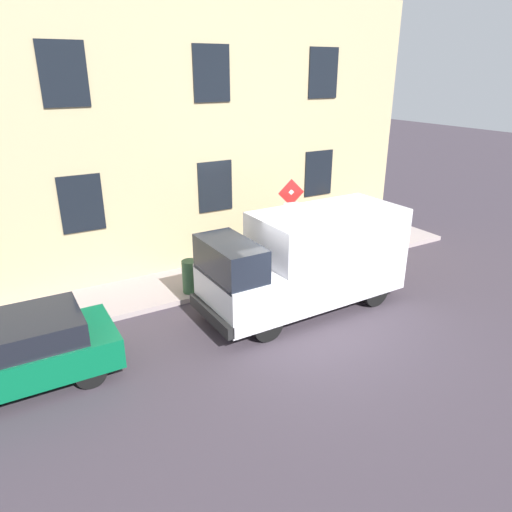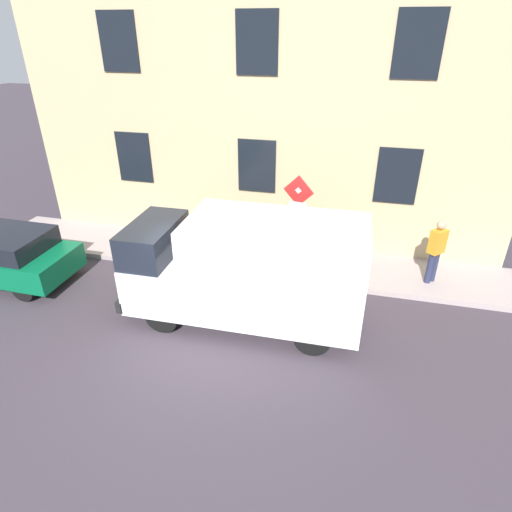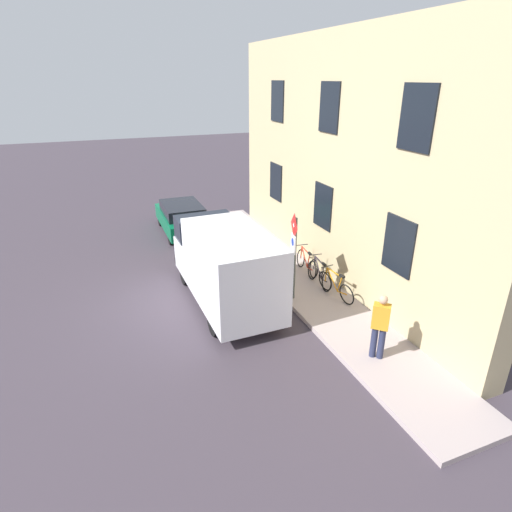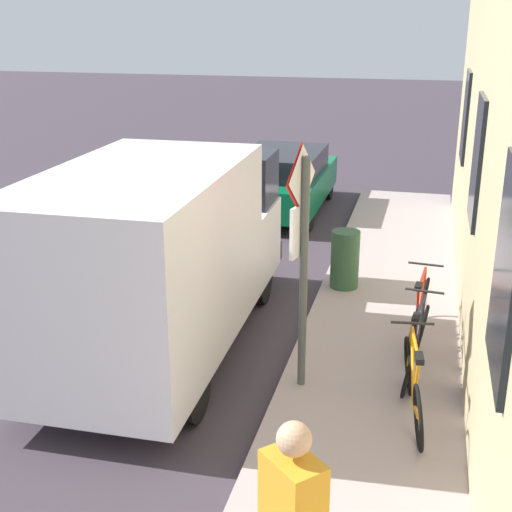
# 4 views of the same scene
# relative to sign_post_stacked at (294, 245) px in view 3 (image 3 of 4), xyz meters

# --- Properties ---
(ground_plane) EXTENTS (80.00, 80.00, 0.00)m
(ground_plane) POSITION_rel_sign_post_stacked_xyz_m (-3.09, 1.49, -1.93)
(ground_plane) COLOR #3C343D
(sidewalk_slab) EXTENTS (2.05, 16.02, 0.14)m
(sidewalk_slab) POSITION_rel_sign_post_stacked_xyz_m (0.82, 1.49, -1.86)
(sidewalk_slab) COLOR #A49493
(sidewalk_slab) RESTS_ON ground_plane
(building_facade) EXTENTS (0.75, 14.02, 7.88)m
(building_facade) POSITION_rel_sign_post_stacked_xyz_m (2.19, 1.49, 2.01)
(building_facade) COLOR tan
(building_facade) RESTS_ON ground_plane
(sign_post_stacked) EXTENTS (0.20, 0.55, 2.67)m
(sign_post_stacked) POSITION_rel_sign_post_stacked_xyz_m (0.00, 0.00, 0.00)
(sign_post_stacked) COLOR #474C47
(sign_post_stacked) RESTS_ON sidewalk_slab
(delivery_van) EXTENTS (2.08, 5.36, 2.50)m
(delivery_van) POSITION_rel_sign_post_stacked_xyz_m (-1.91, 0.75, -0.60)
(delivery_van) COLOR silver
(delivery_van) RESTS_ON ground_plane
(parked_hatchback) EXTENTS (1.78, 4.01, 1.38)m
(parked_hatchback) POSITION_rel_sign_post_stacked_xyz_m (-1.76, 7.60, -1.20)
(parked_hatchback) COLOR #096039
(parked_hatchback) RESTS_ON ground_plane
(bicycle_orange) EXTENTS (0.46, 1.71, 0.89)m
(bicycle_orange) POSITION_rel_sign_post_stacked_xyz_m (1.29, -0.44, -1.42)
(bicycle_orange) COLOR black
(bicycle_orange) RESTS_ON sidewalk_slab
(bicycle_black) EXTENTS (0.46, 1.71, 0.89)m
(bicycle_black) POSITION_rel_sign_post_stacked_xyz_m (1.29, 0.53, -1.42)
(bicycle_black) COLOR black
(bicycle_black) RESTS_ON sidewalk_slab
(bicycle_red) EXTENTS (0.46, 1.71, 0.89)m
(bicycle_red) POSITION_rel_sign_post_stacked_xyz_m (1.29, 1.50, -1.42)
(bicycle_red) COLOR black
(bicycle_red) RESTS_ON sidewalk_slab
(pedestrian) EXTENTS (0.47, 0.46, 1.72)m
(pedestrian) POSITION_rel_sign_post_stacked_xyz_m (0.60, -3.47, -0.86)
(pedestrian) COLOR #262B47
(pedestrian) RESTS_ON sidewalk_slab
(litter_bin) EXTENTS (0.44, 0.44, 0.90)m
(litter_bin) POSITION_rel_sign_post_stacked_xyz_m (0.14, 3.11, -1.34)
(litter_bin) COLOR #2D5133
(litter_bin) RESTS_ON sidewalk_slab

